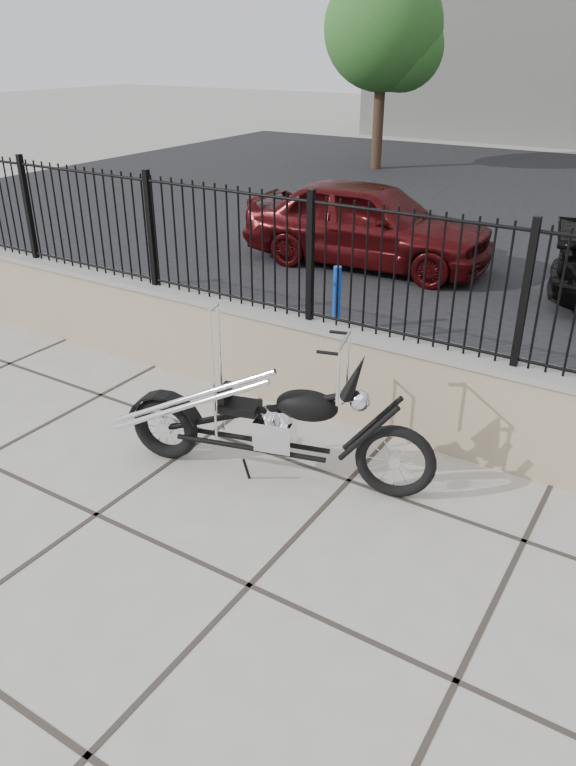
# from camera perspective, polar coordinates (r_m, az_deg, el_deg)

# --- Properties ---
(ground_plane) EXTENTS (90.00, 90.00, 0.00)m
(ground_plane) POSITION_cam_1_polar(r_m,az_deg,el_deg) (4.98, -3.26, -16.55)
(ground_plane) COLOR #99968E
(ground_plane) RESTS_ON ground
(retaining_wall) EXTENTS (14.00, 0.36, 0.96)m
(retaining_wall) POSITION_cam_1_polar(r_m,az_deg,el_deg) (6.53, 9.32, -0.33)
(retaining_wall) COLOR gray
(retaining_wall) RESTS_ON ground_plane
(iron_fence) EXTENTS (14.00, 0.08, 1.20)m
(iron_fence) POSITION_cam_1_polar(r_m,az_deg,el_deg) (6.12, 10.07, 8.72)
(iron_fence) COLOR black
(iron_fence) RESTS_ON retaining_wall
(chopper_motorcycle) EXTENTS (2.60, 1.12, 1.54)m
(chopper_motorcycle) POSITION_cam_1_polar(r_m,az_deg,el_deg) (5.64, -1.62, -1.16)
(chopper_motorcycle) COLOR black
(chopper_motorcycle) RESTS_ON ground_plane
(car_red) EXTENTS (4.25, 1.95, 1.41)m
(car_red) POSITION_cam_1_polar(r_m,az_deg,el_deg) (11.68, 6.70, 13.15)
(car_red) COLOR #41090B
(car_red) RESTS_ON parking_lot
(bollard_a) EXTENTS (0.11, 0.11, 0.87)m
(bollard_a) POSITION_cam_1_polar(r_m,az_deg,el_deg) (8.85, 4.08, 6.99)
(bollard_a) COLOR blue
(bollard_a) RESTS_ON ground_plane
(tree_left) EXTENTS (3.27, 3.27, 5.52)m
(tree_left) POSITION_cam_1_polar(r_m,az_deg,el_deg) (21.24, 8.00, 27.69)
(tree_left) COLOR #382619
(tree_left) RESTS_ON ground_plane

